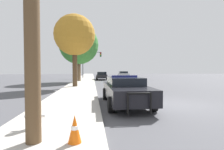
{
  "coord_description": "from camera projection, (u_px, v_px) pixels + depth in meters",
  "views": [
    {
      "loc": [
        -3.94,
        -8.48,
        1.81
      ],
      "look_at": [
        -0.95,
        17.65,
        0.92
      ],
      "focal_mm": 28.0,
      "sensor_mm": 36.0,
      "label": 1
    }
  ],
  "objects": [
    {
      "name": "traffic_cone",
      "position": [
        75.0,
        129.0,
        3.97
      ],
      "size": [
        0.31,
        0.31,
        0.64
      ],
      "color": "orange",
      "rests_on": "sidewalk_left"
    },
    {
      "name": "sidewalk_left",
      "position": [
        68.0,
        105.0,
        8.35
      ],
      "size": [
        3.0,
        110.0,
        0.13
      ],
      "color": "#BCB7AD",
      "rests_on": "ground_plane"
    },
    {
      "name": "fire_hydrant",
      "position": [
        35.0,
        115.0,
        4.98
      ],
      "size": [
        0.57,
        0.25,
        0.71
      ],
      "color": "white",
      "rests_on": "sidewalk_left"
    },
    {
      "name": "police_car",
      "position": [
        125.0,
        90.0,
        8.94
      ],
      "size": [
        2.07,
        5.27,
        1.48
      ],
      "rotation": [
        0.0,
        0.0,
        3.14
      ],
      "color": "black",
      "rests_on": "ground_plane"
    },
    {
      "name": "tree_sidewalk_near",
      "position": [
        75.0,
        35.0,
        16.89
      ],
      "size": [
        3.96,
        3.96,
        6.97
      ],
      "color": "#4C3823",
      "rests_on": "sidewalk_left"
    },
    {
      "name": "tree_sidewalk_mid",
      "position": [
        79.0,
        45.0,
        24.63
      ],
      "size": [
        5.54,
        5.54,
        7.9
      ],
      "color": "brown",
      "rests_on": "sidewalk_left"
    },
    {
      "name": "car_background_midblock",
      "position": [
        102.0,
        75.0,
        29.65
      ],
      "size": [
        2.13,
        4.6,
        1.35
      ],
      "rotation": [
        0.0,
        0.0,
        -0.05
      ],
      "color": "black",
      "rests_on": "ground_plane"
    },
    {
      "name": "car_background_oncoming",
      "position": [
        123.0,
        75.0,
        32.47
      ],
      "size": [
        2.12,
        4.09,
        1.39
      ],
      "rotation": [
        0.0,
        0.0,
        3.08
      ],
      "color": "#B7B7BC",
      "rests_on": "ground_plane"
    },
    {
      "name": "traffic_light",
      "position": [
        90.0,
        59.0,
        33.82
      ],
      "size": [
        3.68,
        0.35,
        5.13
      ],
      "color": "#424247",
      "rests_on": "sidewalk_left"
    },
    {
      "name": "ground_plane",
      "position": [
        170.0,
        104.0,
        8.93
      ],
      "size": [
        110.0,
        110.0,
        0.0
      ],
      "primitive_type": "plane",
      "color": "#4F4F54"
    }
  ]
}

